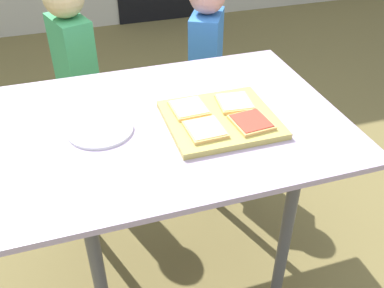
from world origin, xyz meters
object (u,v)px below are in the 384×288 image
dining_table (170,142)px  child_right (206,64)px  pizza_slice_near_right (251,122)px  plate_white_right (234,104)px  cutting_board (221,119)px  pizza_slice_far_left (189,108)px  plate_white_left (100,130)px  pizza_slice_near_left (205,129)px  pizza_slice_far_right (234,102)px  child_left (76,70)px

dining_table → child_right: bearing=61.9°
dining_table → child_right: 0.82m
pizza_slice_near_right → plate_white_right: 0.16m
dining_table → pizza_slice_near_right: size_ratio=8.51×
dining_table → cutting_board: 0.20m
pizza_slice_near_right → pizza_slice_far_left: bearing=139.0°
dining_table → cutting_board: bearing=-21.1°
pizza_slice_near_right → child_right: bearing=80.4°
pizza_slice_near_right → child_right: (0.15, 0.86, -0.21)m
plate_white_left → child_right: (0.62, 0.72, -0.18)m
cutting_board → pizza_slice_near_left: pizza_slice_near_left is taller
pizza_slice_far_right → pizza_slice_near_left: (-0.15, -0.13, 0.00)m
pizza_slice_near_right → child_right: 0.89m
plate_white_left → plate_white_right: (0.48, 0.02, 0.00)m
pizza_slice_near_right → plate_white_left: (-0.47, 0.14, -0.02)m
pizza_slice_near_left → child_left: (-0.34, 0.93, -0.18)m
pizza_slice_far_right → child_left: size_ratio=0.13×
pizza_slice_near_left → pizza_slice_near_right: bearing=-2.3°
pizza_slice_far_right → plate_white_left: bearing=179.5°
plate_white_left → child_right: size_ratio=0.21×
pizza_slice_far_left → pizza_slice_near_left: bearing=-85.6°
plate_white_left → cutting_board: bearing=-10.0°
pizza_slice_near_left → plate_white_left: bearing=156.9°
plate_white_right → pizza_slice_far_left: bearing=-175.7°
pizza_slice_near_left → child_right: size_ratio=0.13×
pizza_slice_near_left → pizza_slice_near_right: (0.16, -0.01, 0.00)m
pizza_slice_far_right → plate_white_left: size_ratio=0.64×
pizza_slice_far_left → pizza_slice_far_right: bearing=-2.8°
plate_white_right → child_left: (-0.50, 0.78, -0.16)m
cutting_board → pizza_slice_near_right: pizza_slice_near_right is taller
pizza_slice_near_right → plate_white_left: pizza_slice_near_right is taller
pizza_slice_far_left → plate_white_left: (-0.31, -0.00, -0.02)m
pizza_slice_far_right → pizza_slice_near_right: (0.00, -0.14, 0.00)m
child_right → plate_white_right: bearing=-101.3°
dining_table → cutting_board: cutting_board is taller
dining_table → pizza_slice_near_right: pizza_slice_near_right is taller
plate_white_left → child_right: 0.96m
plate_white_left → pizza_slice_far_left: bearing=0.8°
child_left → plate_white_left: bearing=-88.2°
pizza_slice_far_left → pizza_slice_near_right: same height
pizza_slice_far_left → pizza_slice_near_right: (0.17, -0.15, 0.00)m
dining_table → plate_white_right: size_ratio=5.39×
child_right → dining_table: bearing=-118.1°
pizza_slice_near_left → plate_white_right: 0.22m
cutting_board → plate_white_left: (-0.39, 0.07, -0.01)m
pizza_slice_near_right → pizza_slice_far_right: bearing=91.5°
dining_table → child_left: bearing=107.7°
dining_table → pizza_slice_far_left: 0.14m
pizza_slice_near_right → child_left: child_left is taller
cutting_board → plate_white_right: (0.08, 0.09, -0.01)m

